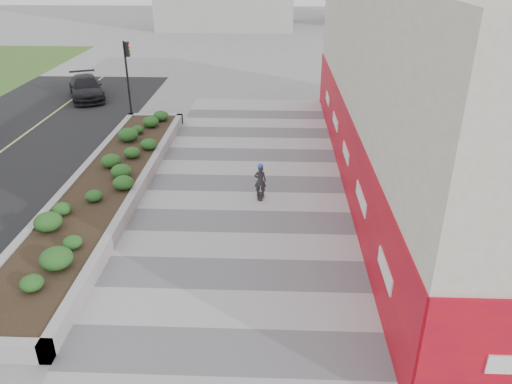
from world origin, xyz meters
TOP-DOWN VIEW (x-y plane):
  - ground at (0.00, 0.00)m, footprint 160.00×160.00m
  - walkway at (0.00, 3.00)m, footprint 8.00×36.00m
  - building at (6.98, 8.98)m, footprint 6.04×24.08m
  - planter at (-5.50, 7.00)m, footprint 3.00×18.00m
  - traffic_signal_near at (-7.23, 17.50)m, footprint 0.33×0.28m
  - manhole_cover at (0.50, 3.00)m, footprint 0.44×0.44m
  - skateboarder at (0.59, 6.94)m, footprint 0.47×0.72m
  - car_dark at (-11.11, 20.91)m, footprint 3.75×5.20m

SIDE VIEW (x-z plane):
  - ground at x=0.00m, z-range 0.00..0.00m
  - manhole_cover at x=0.50m, z-range 0.00..0.01m
  - walkway at x=0.00m, z-range 0.00..0.01m
  - planter at x=-5.50m, z-range -0.03..0.87m
  - car_dark at x=-11.11m, z-range 0.00..1.40m
  - skateboarder at x=0.59m, z-range 0.01..1.43m
  - traffic_signal_near at x=-7.23m, z-range 0.66..4.86m
  - building at x=6.98m, z-range -0.02..7.98m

